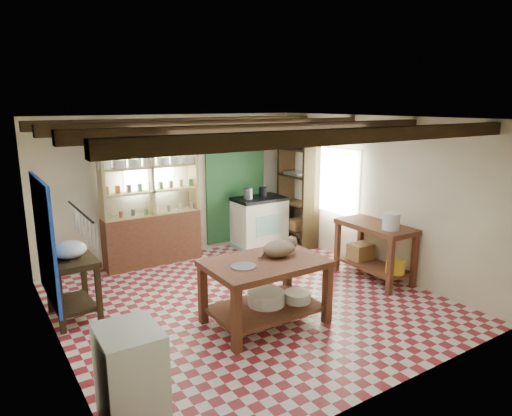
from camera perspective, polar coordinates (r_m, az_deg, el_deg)
floor at (r=6.70m, az=-0.89°, el=-11.73°), size 5.00×5.00×0.02m
ceiling at (r=6.09m, az=-0.98°, el=11.16°), size 5.00×5.00×0.02m
wall_back at (r=8.45m, az=-9.99°, el=2.61°), size 5.00×0.04×2.60m
wall_front at (r=4.45m, az=16.60°, el=-7.21°), size 5.00×0.04×2.60m
wall_left at (r=5.42m, az=-23.98°, el=-4.16°), size 0.04×5.00×2.60m
wall_right at (r=7.86m, az=14.71°, el=1.60°), size 0.04×5.00×2.60m
ceiling_beams at (r=6.10m, az=-0.97°, el=10.04°), size 5.00×3.80×0.15m
blue_wall_patch at (r=6.34m, az=-24.90°, el=-3.75°), size 0.04×1.40×1.60m
green_wall_patch at (r=8.98m, az=-2.56°, el=3.08°), size 1.30×0.04×2.30m
window_back at (r=8.19m, az=-13.27°, el=4.97°), size 0.90×0.02×0.80m
window_right at (r=8.52m, az=9.70°, el=3.38°), size 0.02×1.30×1.20m
utensil_rail at (r=4.16m, az=-21.03°, el=-1.99°), size 0.06×0.90×0.28m
pot_rack at (r=8.51m, az=-1.17°, el=8.85°), size 0.86×0.12×0.36m
shelving_unit at (r=8.12m, az=-12.97°, el=0.61°), size 1.70×0.34×2.20m
tall_rack at (r=9.06m, az=5.25°, el=1.51°), size 0.40×0.86×2.00m
work_table at (r=5.96m, az=1.15°, el=-10.43°), size 1.50×1.01×0.85m
stove at (r=9.05m, az=0.36°, el=-1.72°), size 1.01×0.69×0.99m
prep_table at (r=6.55m, az=-21.91°, el=-9.24°), size 0.59×0.85×0.84m
white_cabinet at (r=4.37m, az=-15.35°, el=-19.78°), size 0.53×0.63×0.92m
right_counter at (r=7.62m, az=14.54°, el=-5.28°), size 0.67×1.30×0.92m
cat at (r=5.95m, az=2.91°, el=-5.07°), size 0.51×0.42×0.21m
steel_tray at (r=5.59m, az=-1.55°, el=-7.29°), size 0.32×0.32×0.02m
basin_large at (r=6.07m, az=1.28°, el=-11.16°), size 0.49×0.49×0.17m
basin_small at (r=6.19m, az=5.20°, el=-10.97°), size 0.36×0.36×0.13m
kettle_left at (r=8.79m, az=-1.00°, el=1.83°), size 0.18×0.18×0.21m
kettle_right at (r=8.98m, az=0.90°, el=2.03°), size 0.16×0.16×0.19m
enamel_bowl at (r=6.38m, az=-22.32°, el=-4.82°), size 0.45×0.45×0.22m
white_bucket at (r=7.20m, az=16.53°, el=-1.60°), size 0.27×0.27×0.26m
wicker_basket at (r=7.85m, az=12.93°, el=-5.31°), size 0.38×0.31×0.26m
yellow_tub at (r=7.37m, az=17.02°, el=-6.97°), size 0.30×0.30×0.21m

